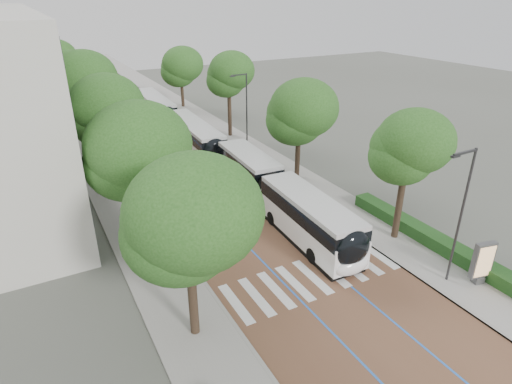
% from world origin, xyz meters
% --- Properties ---
extents(ground, '(160.00, 160.00, 0.00)m').
position_xyz_m(ground, '(0.00, 0.00, 0.00)').
color(ground, '#51544C').
rests_on(ground, ground).
extents(road, '(11.00, 140.00, 0.02)m').
position_xyz_m(road, '(0.00, 40.00, 0.01)').
color(road, brown).
rests_on(road, ground).
extents(sidewalk_left, '(4.00, 140.00, 0.12)m').
position_xyz_m(sidewalk_left, '(-7.50, 40.00, 0.06)').
color(sidewalk_left, gray).
rests_on(sidewalk_left, ground).
extents(sidewalk_right, '(4.00, 140.00, 0.12)m').
position_xyz_m(sidewalk_right, '(7.50, 40.00, 0.06)').
color(sidewalk_right, gray).
rests_on(sidewalk_right, ground).
extents(kerb_left, '(0.20, 140.00, 0.14)m').
position_xyz_m(kerb_left, '(-5.60, 40.00, 0.06)').
color(kerb_left, gray).
rests_on(kerb_left, ground).
extents(kerb_right, '(0.20, 140.00, 0.14)m').
position_xyz_m(kerb_right, '(5.60, 40.00, 0.06)').
color(kerb_right, gray).
rests_on(kerb_right, ground).
extents(zebra_crossing, '(10.55, 3.60, 0.01)m').
position_xyz_m(zebra_crossing, '(0.20, 1.00, 0.03)').
color(zebra_crossing, silver).
rests_on(zebra_crossing, ground).
extents(lane_line_left, '(0.12, 126.00, 0.01)m').
position_xyz_m(lane_line_left, '(-1.60, 40.00, 0.02)').
color(lane_line_left, blue).
rests_on(lane_line_left, road).
extents(lane_line_right, '(0.12, 126.00, 0.01)m').
position_xyz_m(lane_line_right, '(1.60, 40.00, 0.02)').
color(lane_line_right, blue).
rests_on(lane_line_right, road).
extents(hedge, '(1.20, 14.00, 0.80)m').
position_xyz_m(hedge, '(9.10, 0.00, 0.52)').
color(hedge, '#163C14').
rests_on(hedge, sidewalk_right).
extents(streetlight_near, '(1.82, 0.20, 8.00)m').
position_xyz_m(streetlight_near, '(6.62, -3.00, 4.82)').
color(streetlight_near, '#333336').
rests_on(streetlight_near, sidewalk_right).
extents(streetlight_far, '(1.82, 0.20, 8.00)m').
position_xyz_m(streetlight_far, '(6.62, 22.00, 4.82)').
color(streetlight_far, '#333336').
rests_on(streetlight_far, sidewalk_right).
extents(lamp_post_left, '(0.14, 0.14, 8.00)m').
position_xyz_m(lamp_post_left, '(-6.10, 8.00, 4.12)').
color(lamp_post_left, '#333336').
rests_on(lamp_post_left, sidewalk_left).
extents(trees_left, '(6.33, 60.92, 9.93)m').
position_xyz_m(trees_left, '(-7.50, 23.36, 6.53)').
color(trees_left, black).
rests_on(trees_left, ground).
extents(trees_right, '(5.90, 47.29, 8.98)m').
position_xyz_m(trees_right, '(7.70, 24.03, 5.96)').
color(trees_right, black).
rests_on(trees_right, ground).
extents(lead_bus, '(3.43, 18.50, 3.20)m').
position_xyz_m(lead_bus, '(2.49, 8.29, 1.63)').
color(lead_bus, black).
rests_on(lead_bus, ground).
extents(bus_queued_0, '(2.90, 12.47, 3.20)m').
position_xyz_m(bus_queued_0, '(2.05, 24.34, 1.62)').
color(bus_queued_0, white).
rests_on(bus_queued_0, ground).
extents(bus_queued_1, '(2.96, 12.48, 3.20)m').
position_xyz_m(bus_queued_1, '(2.04, 38.20, 1.62)').
color(bus_queued_1, white).
rests_on(bus_queued_1, ground).
extents(ad_panel, '(1.30, 0.61, 2.61)m').
position_xyz_m(ad_panel, '(8.10, -4.04, 1.49)').
color(ad_panel, '#59595B').
rests_on(ad_panel, sidewalk_right).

